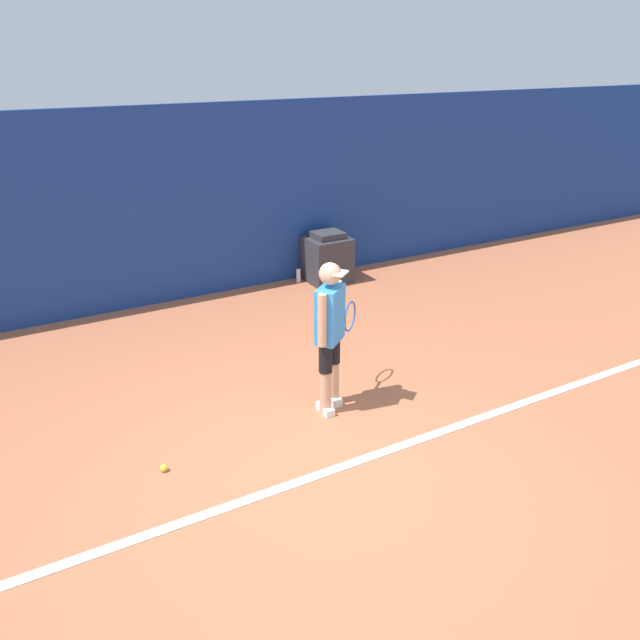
{
  "coord_description": "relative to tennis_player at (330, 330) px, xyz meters",
  "views": [
    {
      "loc": [
        -2.33,
        -4.02,
        3.49
      ],
      "look_at": [
        0.53,
        1.08,
        0.93
      ],
      "focal_mm": 35.0,
      "sensor_mm": 36.0,
      "label": 1
    }
  ],
  "objects": [
    {
      "name": "covered_chair",
      "position": [
        1.92,
        3.4,
        -0.5
      ],
      "size": [
        0.66,
        0.62,
        0.82
      ],
      "color": "#333338",
      "rests_on": "ground_plane"
    },
    {
      "name": "water_bottle",
      "position": [
        1.48,
        3.57,
        -0.77
      ],
      "size": [
        0.07,
        0.07,
        0.25
      ],
      "color": "white",
      "rests_on": "ground_plane"
    },
    {
      "name": "tennis_player",
      "position": [
        0.0,
        0.0,
        0.0
      ],
      "size": [
        0.8,
        0.66,
        1.6
      ],
      "rotation": [
        0.0,
        0.0,
        0.66
      ],
      "color": "tan",
      "rests_on": "ground_plane"
    },
    {
      "name": "tennis_ball",
      "position": [
        -1.85,
        -0.23,
        -0.85
      ],
      "size": [
        0.07,
        0.07,
        0.07
      ],
      "color": "#D1E533",
      "rests_on": "ground_plane"
    },
    {
      "name": "ground_plane",
      "position": [
        -0.54,
        -0.89,
        -0.89
      ],
      "size": [
        24.0,
        24.0,
        0.0
      ],
      "primitive_type": "plane",
      "color": "#B76642"
    },
    {
      "name": "court_baseline",
      "position": [
        -0.54,
        -0.96,
        -0.88
      ],
      "size": [
        21.6,
        0.1,
        0.01
      ],
      "color": "white",
      "rests_on": "ground_plane"
    },
    {
      "name": "back_wall",
      "position": [
        -0.54,
        3.81,
        0.51
      ],
      "size": [
        24.0,
        0.1,
        2.8
      ],
      "color": "navy",
      "rests_on": "ground_plane"
    }
  ]
}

